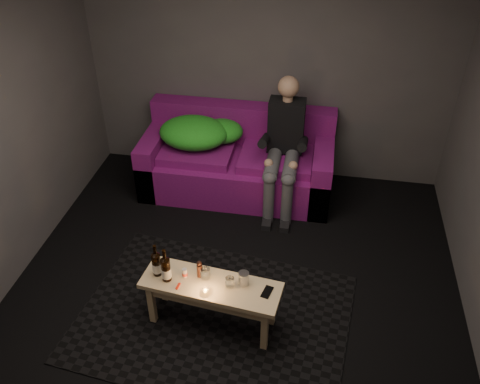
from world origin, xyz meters
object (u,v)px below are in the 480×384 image
(sofa, at_px, (238,162))
(steel_cup, at_px, (244,279))
(beer_bottle_a, at_px, (157,264))
(coffee_table, at_px, (211,291))
(person, at_px, (284,144))
(beer_bottle_b, at_px, (166,269))

(sofa, bearing_deg, steel_cup, -78.56)
(beer_bottle_a, relative_size, steel_cup, 2.58)
(coffee_table, height_order, beer_bottle_a, beer_bottle_a)
(coffee_table, xyz_separation_m, beer_bottle_a, (-0.45, 0.03, 0.19))
(sofa, height_order, person, person)
(sofa, xyz_separation_m, beer_bottle_a, (-0.31, -1.97, 0.25))
(person, distance_m, coffee_table, 1.90)
(person, distance_m, beer_bottle_a, 1.98)
(person, height_order, coffee_table, person)
(sofa, height_order, beer_bottle_b, sofa)
(beer_bottle_a, relative_size, beer_bottle_b, 0.97)
(person, bearing_deg, coffee_table, -101.59)
(sofa, relative_size, beer_bottle_a, 6.94)
(sofa, height_order, beer_bottle_a, sofa)
(person, height_order, steel_cup, person)
(person, relative_size, coffee_table, 1.20)
(steel_cup, bearing_deg, person, 86.17)
(coffee_table, bearing_deg, steel_cup, 9.80)
(person, xyz_separation_m, steel_cup, (-0.12, -1.79, -0.20))
(beer_bottle_b, xyz_separation_m, steel_cup, (0.61, 0.06, -0.06))
(sofa, distance_m, beer_bottle_a, 2.01)
(sofa, relative_size, steel_cup, 17.87)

